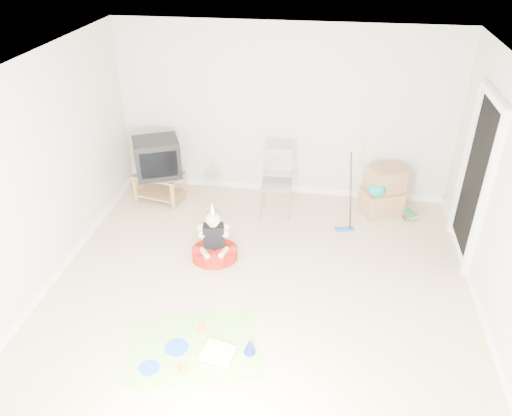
# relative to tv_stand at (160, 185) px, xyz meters

# --- Properties ---
(ground) EXTENTS (5.00, 5.00, 0.00)m
(ground) POSITION_rel_tv_stand_xyz_m (1.82, -1.92, -0.26)
(ground) COLOR beige
(ground) RESTS_ON ground
(doorway_recess) EXTENTS (0.02, 0.90, 2.05)m
(doorway_recess) POSITION_rel_tv_stand_xyz_m (4.30, -0.72, 0.76)
(doorway_recess) COLOR black
(doorway_recess) RESTS_ON ground
(tv_stand) EXTENTS (0.78, 0.58, 0.44)m
(tv_stand) POSITION_rel_tv_stand_xyz_m (0.00, 0.00, 0.00)
(tv_stand) COLOR olive
(tv_stand) RESTS_ON ground
(crt_tv) EXTENTS (0.81, 0.75, 0.56)m
(crt_tv) POSITION_rel_tv_stand_xyz_m (0.00, 0.00, 0.46)
(crt_tv) COLOR black
(crt_tv) RESTS_ON tv_stand
(folding_chair) EXTENTS (0.46, 0.44, 0.98)m
(folding_chair) POSITION_rel_tv_stand_xyz_m (1.80, -0.12, 0.21)
(folding_chair) COLOR gray
(folding_chair) RESTS_ON ground
(cardboard_boxes) EXTENTS (0.67, 0.62, 0.70)m
(cardboard_boxes) POSITION_rel_tv_stand_xyz_m (3.34, 0.15, 0.07)
(cardboard_boxes) COLOR #A67950
(cardboard_boxes) RESTS_ON ground
(floor_mop) EXTENTS (0.28, 0.36, 1.07)m
(floor_mop) POSITION_rel_tv_stand_xyz_m (2.81, -0.44, 0.00)
(floor_mop) COLOR #225CAC
(floor_mop) RESTS_ON ground
(book_pile) EXTENTS (0.22, 0.25, 0.10)m
(book_pile) POSITION_rel_tv_stand_xyz_m (3.75, 0.05, -0.22)
(book_pile) COLOR #256F41
(book_pile) RESTS_ON ground
(seated_woman) EXTENTS (0.69, 0.69, 0.84)m
(seated_woman) POSITION_rel_tv_stand_xyz_m (1.16, -1.37, -0.08)
(seated_woman) COLOR #B11B10
(seated_woman) RESTS_ON ground
(party_mat) EXTENTS (1.55, 1.28, 0.01)m
(party_mat) POSITION_rel_tv_stand_xyz_m (1.27, -2.89, -0.26)
(party_mat) COLOR #FF3598
(party_mat) RESTS_ON ground
(birthday_cake) EXTENTS (0.36, 0.31, 0.15)m
(birthday_cake) POSITION_rel_tv_stand_xyz_m (1.56, -2.99, -0.22)
(birthday_cake) COLOR white
(birthday_cake) RESTS_ON party_mat
(blue_plate_near) EXTENTS (0.27, 0.27, 0.01)m
(blue_plate_near) POSITION_rel_tv_stand_xyz_m (1.11, -2.93, -0.25)
(blue_plate_near) COLOR blue
(blue_plate_near) RESTS_ON party_mat
(blue_plate_far) EXTENTS (0.29, 0.29, 0.01)m
(blue_plate_far) POSITION_rel_tv_stand_xyz_m (0.92, -3.23, -0.25)
(blue_plate_far) COLOR blue
(blue_plate_far) RESTS_ON party_mat
(orange_cup_near) EXTENTS (0.08, 0.08, 0.08)m
(orange_cup_near) POSITION_rel_tv_stand_xyz_m (1.31, -2.67, -0.22)
(orange_cup_near) COLOR orange
(orange_cup_near) RESTS_ON party_mat
(orange_cup_far) EXTENTS (0.08, 0.08, 0.08)m
(orange_cup_far) POSITION_rel_tv_stand_xyz_m (1.26, -3.22, -0.21)
(orange_cup_far) COLOR orange
(orange_cup_far) RESTS_ON party_mat
(blue_party_hat) EXTENTS (0.14, 0.14, 0.18)m
(blue_party_hat) POSITION_rel_tv_stand_xyz_m (1.86, -2.88, -0.17)
(blue_party_hat) COLOR #1729A2
(blue_party_hat) RESTS_ON party_mat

